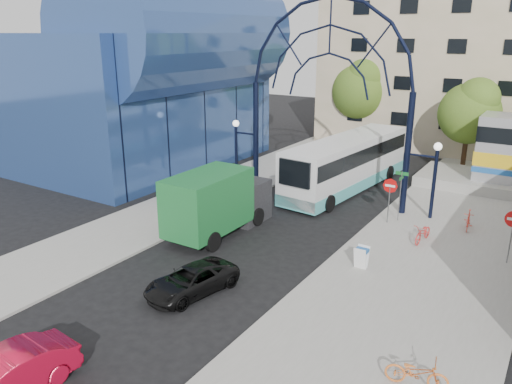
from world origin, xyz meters
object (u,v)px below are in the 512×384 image
Objects in this scene: red_sedan at (4,378)px; green_truck at (219,202)px; city_bus at (347,163)px; sandwich_board at (362,255)px; gateway_arch at (329,59)px; bike_near_b at (468,220)px; street_name_sign at (401,186)px; bike_far_a at (417,373)px; tree_north_a at (471,110)px; bike_near_a at (423,233)px; tree_north_b at (362,88)px; black_suv at (192,280)px; stop_sign at (390,190)px.

green_truck is at bearing 104.80° from red_sedan.
city_bus reaches higher than red_sedan.
green_truck is at bearing 178.50° from sandwich_board.
bike_near_b is (8.70, -0.66, -7.94)m from gateway_arch.
street_name_sign is 14.01m from bike_far_a.
city_bus is at bearing -122.39° from tree_north_a.
gateway_arch reaches higher than city_bus.
red_sedan is 18.96m from bike_near_a.
tree_north_a is (0.92, 13.33, 2.48)m from street_name_sign.
street_name_sign is at bearing 137.23° from bike_near_a.
gateway_arch reaches higher than tree_north_b.
sandwich_board is 7.76m from bike_far_a.
bike_near_b is (3.10, 7.36, -0.12)m from sandwich_board.
black_suv is 15.29m from bike_near_b.
tree_north_a is (6.12, 11.93, -3.95)m from gateway_arch.
gateway_arch is 15.80m from black_suv.
green_truck is at bearing -86.25° from tree_north_b.
black_suv is (2.89, -5.79, -1.13)m from green_truck.
tree_north_a is at bearing 95.18° from bike_near_b.
sandwich_board is 7.99m from bike_near_b.
red_sedan is 2.50× the size of bike_near_b.
stop_sign is 19.84m from red_sedan.
stop_sign is at bearing 82.05° from black_suv.
red_sedan reaches higher than bike_near_b.
red_sedan is (2.27, -13.38, -1.00)m from green_truck.
stop_sign is 0.62× the size of black_suv.
black_suv is at bearing -110.75° from street_name_sign.
bike_near_b is at bearing -52.83° from tree_north_b.
gateway_arch is 1.07× the size of city_bus.
city_bus is (-4.84, 4.24, -0.33)m from street_name_sign.
tree_north_b is 4.40× the size of bike_far_a.
tree_north_b is (-9.08, 17.33, 3.14)m from street_name_sign.
green_truck is at bearing -140.77° from stop_sign.
red_sedan is 2.33× the size of bike_near_a.
tree_north_b reaches higher than green_truck.
city_bus is 7.01× the size of bike_far_a.
city_bus reaches higher than sandwich_board.
tree_north_b reaches higher than sandwich_board.
stop_sign is 9.20m from green_truck.
tree_north_a is at bearing 89.79° from black_suv.
tree_north_b is 21.33m from bike_near_b.
stop_sign is 0.37× the size of green_truck.
street_name_sign is 1.54× the size of bike_far_a.
bike_near_b is at bearing 18.93° from stop_sign.
red_sedan is (-0.62, -7.58, 0.13)m from black_suv.
black_suv is 2.20× the size of bike_far_a.
bike_far_a is (4.61, -13.14, -1.53)m from street_name_sign.
bike_far_a is at bearing -69.69° from bike_near_a.
gateway_arch is 7.34m from city_bus.
bike_near_b is (3.90, 1.34, -1.37)m from stop_sign.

